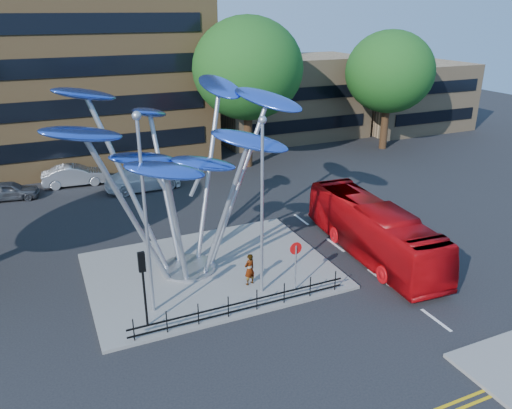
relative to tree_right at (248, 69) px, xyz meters
name	(u,v)px	position (x,y,z in m)	size (l,w,h in m)	color
ground	(281,332)	(-8.00, -22.00, -8.04)	(120.00, 120.00, 0.00)	black
traffic_island	(210,270)	(-9.00, -16.00, -7.96)	(12.00, 9.00, 0.15)	slate
low_building_near	(289,98)	(8.00, 8.00, -4.04)	(15.00, 8.00, 8.00)	#A0835E
low_building_far	(411,96)	(22.00, 6.00, -4.54)	(12.00, 8.00, 7.00)	#A0835E
tree_right	(248,69)	(0.00, 0.00, 0.00)	(8.80, 8.80, 12.11)	black
tree_far	(390,72)	(14.00, 0.00, -0.93)	(8.00, 8.00, 10.81)	black
leaf_sculpture	(179,139)	(-10.07, -15.32, -1.16)	(12.72, 9.54, 9.51)	#9EA0A5
street_lamp_left	(144,200)	(-12.50, -18.50, -2.68)	(0.36, 0.36, 8.80)	#9EA0A5
street_lamp_right	(262,193)	(-7.50, -19.00, -2.94)	(0.36, 0.36, 8.30)	#9EA0A5
traffic_light_island	(143,274)	(-13.00, -19.50, -5.42)	(0.28, 0.18, 3.42)	black
no_entry_sign_island	(296,258)	(-6.00, -19.48, -6.22)	(0.60, 0.10, 2.45)	#9EA0A5
pedestrian_railing_front	(243,305)	(-9.00, -20.30, -7.48)	(10.00, 0.06, 1.00)	black
red_bus	(373,230)	(-0.37, -17.77, -6.57)	(2.47, 10.55, 2.94)	#B3080D
pedestrian	(249,269)	(-7.75, -18.16, -7.09)	(0.58, 0.38, 1.60)	gray
parked_car_left	(9,191)	(-18.39, -0.50, -7.38)	(1.55, 3.84, 1.31)	#46494E
parked_car_mid	(75,175)	(-13.89, 0.83, -7.26)	(1.64, 4.71, 1.55)	#ABADB3
parked_car_right	(143,179)	(-9.39, -2.21, -7.24)	(2.24, 5.52, 1.60)	silver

